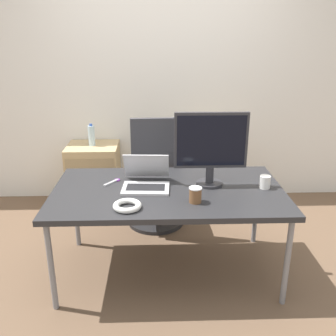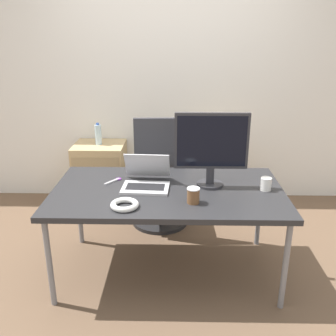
{
  "view_description": "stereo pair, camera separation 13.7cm",
  "coord_description": "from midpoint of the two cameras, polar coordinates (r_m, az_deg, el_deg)",
  "views": [
    {
      "loc": [
        -0.08,
        -2.55,
        1.8
      ],
      "look_at": [
        0.0,
        0.05,
        0.86
      ],
      "focal_mm": 40.0,
      "sensor_mm": 36.0,
      "label": 1
    },
    {
      "loc": [
        0.05,
        -2.55,
        1.8
      ],
      "look_at": [
        0.0,
        0.05,
        0.86
      ],
      "focal_mm": 40.0,
      "sensor_mm": 36.0,
      "label": 2
    }
  ],
  "objects": [
    {
      "name": "scissors",
      "position": [
        2.94,
        -6.85,
        -1.92
      ],
      "size": [
        0.13,
        0.15,
        0.01
      ],
      "color": "#B2B2B7",
      "rests_on": "desk"
    },
    {
      "name": "office_chair",
      "position": [
        3.57,
        -0.15,
        -2.51
      ],
      "size": [
        0.56,
        0.57,
        1.12
      ],
      "color": "#232326",
      "rests_on": "ground_plane"
    },
    {
      "name": "coffee_cup_brown",
      "position": [
        2.55,
        5.42,
        -4.2
      ],
      "size": [
        0.09,
        0.09,
        0.11
      ],
      "color": "brown",
      "rests_on": "desk"
    },
    {
      "name": "cable_coil",
      "position": [
        2.5,
        -5.07,
        -5.61
      ],
      "size": [
        0.19,
        0.19,
        0.04
      ],
      "color": "white",
      "rests_on": "desk"
    },
    {
      "name": "monitor",
      "position": [
        2.76,
        8.04,
        3.16
      ],
      "size": [
        0.54,
        0.2,
        0.56
      ],
      "color": "#2D2D33",
      "rests_on": "desk"
    },
    {
      "name": "wall_back",
      "position": [
        4.09,
        1.41,
        12.97
      ],
      "size": [
        10.0,
        0.05,
        2.6
      ],
      "color": "white",
      "rests_on": "ground_plane"
    },
    {
      "name": "ground_plane",
      "position": [
        3.12,
        1.28,
        -15.28
      ],
      "size": [
        14.0,
        14.0,
        0.0
      ],
      "primitive_type": "plane",
      "color": "brown"
    },
    {
      "name": "cabinet_left",
      "position": [
        4.13,
        -9.27,
        -0.97
      ],
      "size": [
        0.53,
        0.47,
        0.68
      ],
      "color": "tan",
      "rests_on": "ground_plane"
    },
    {
      "name": "laptop_center",
      "position": [
        2.81,
        -1.97,
        -1.85
      ],
      "size": [
        0.36,
        0.37,
        0.23
      ],
      "color": "silver",
      "rests_on": "desk"
    },
    {
      "name": "desk",
      "position": [
        2.79,
        1.39,
        -4.05
      ],
      "size": [
        1.71,
        0.95,
        0.71
      ],
      "color": "#28282B",
      "rests_on": "ground_plane"
    },
    {
      "name": "cabinet_right",
      "position": [
        4.09,
        7.32,
        -1.1
      ],
      "size": [
        0.53,
        0.47,
        0.68
      ],
      "color": "tan",
      "rests_on": "ground_plane"
    },
    {
      "name": "coffee_cup_white",
      "position": [
        2.85,
        16.02,
        -2.35
      ],
      "size": [
        0.08,
        0.08,
        0.1
      ],
      "color": "white",
      "rests_on": "desk"
    },
    {
      "name": "water_bottle",
      "position": [
        3.99,
        -9.62,
        5.05
      ],
      "size": [
        0.07,
        0.07,
        0.23
      ],
      "color": "silver",
      "rests_on": "cabinet_left"
    }
  ]
}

